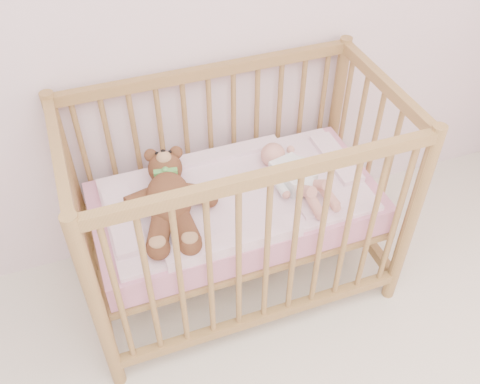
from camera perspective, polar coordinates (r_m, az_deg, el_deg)
name	(u,v)px	position (r m, az deg, el deg)	size (l,w,h in m)	color
crib	(236,205)	(2.32, -0.42, -1.35)	(1.36, 0.76, 1.00)	#A67E46
mattress	(236,207)	(2.33, -0.42, -1.62)	(1.22, 0.62, 0.13)	pink
blanket	(236,195)	(2.28, -0.43, -0.28)	(1.10, 0.58, 0.06)	#FCADCA
baby	(293,171)	(2.29, 5.66, 2.23)	(0.24, 0.49, 0.12)	white
teddy_bear	(169,200)	(2.15, -7.59, -0.82)	(0.41, 0.58, 0.16)	brown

